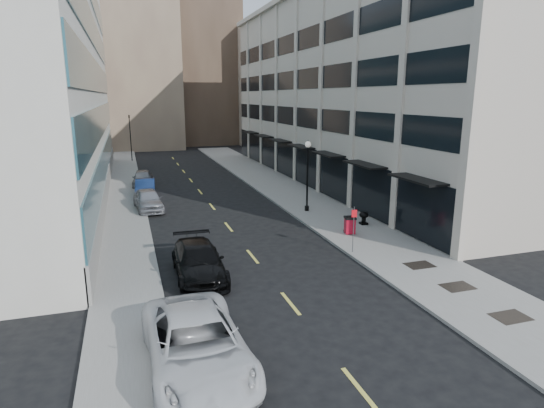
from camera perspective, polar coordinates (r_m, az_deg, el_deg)
ground at (r=17.83m, az=4.60°, el=-14.98°), size 160.00×160.00×0.00m
sidewalk_right at (r=37.99m, az=3.66°, el=0.61°), size 5.00×80.00×0.15m
sidewalk_left at (r=35.48m, az=-17.91°, el=-0.95°), size 3.00×80.00×0.15m
building_right at (r=47.43m, az=11.61°, el=13.77°), size 15.30×46.50×18.25m
skyline_tan_near at (r=82.68m, az=-17.01°, el=16.67°), size 14.00×18.00×28.00m
skyline_brown at (r=88.03m, az=-8.95°, el=18.80°), size 12.00×16.00×34.00m
skyline_tan_far at (r=92.84m, az=-23.37°, el=13.90°), size 12.00×14.00×22.00m
skyline_stone at (r=84.01m, az=-1.13°, el=14.43°), size 10.00×14.00×20.00m
grate_near at (r=20.29m, az=27.75°, el=-12.42°), size 1.40×1.00×0.01m
grate_mid at (r=22.26m, az=22.25°, el=-9.57°), size 1.40×1.00×0.01m
grate_far at (r=24.29m, az=18.04°, el=-7.30°), size 1.40×1.00×0.01m
road_centerline at (r=33.15m, az=-6.59°, el=-1.48°), size 0.15×68.20×0.01m
traffic_signal at (r=62.53m, az=-17.50°, el=10.27°), size 0.66×0.66×6.98m
car_white_van at (r=15.02m, az=-9.43°, el=-17.04°), size 3.18×6.58×1.80m
car_black_pickup at (r=22.05m, az=-9.19°, el=-7.12°), size 2.34×5.56×1.60m
car_silver_sedan at (r=35.59m, az=-15.27°, el=0.50°), size 2.33×4.93×1.63m
car_blue_sedan at (r=40.53m, az=-15.62°, el=1.93°), size 1.87×4.67×1.51m
car_grey_sedan at (r=45.39m, az=-15.90°, el=3.14°), size 2.27×4.76×1.57m
trash_bin at (r=28.45m, az=9.74°, el=-2.57°), size 0.80×0.82×1.09m
lamppost at (r=33.34m, az=4.48°, el=4.34°), size 0.44×0.44×5.26m
sign_post at (r=24.88m, az=10.22°, el=-2.40°), size 0.30×0.07×2.56m
urn_planter at (r=30.74m, az=11.45°, el=-1.57°), size 0.62×0.62×0.86m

